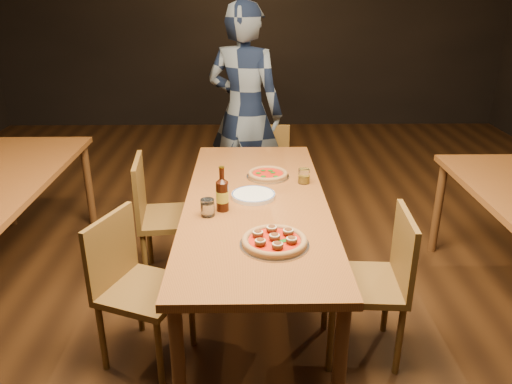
{
  "coord_description": "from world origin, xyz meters",
  "views": [
    {
      "loc": [
        -0.04,
        -2.6,
        1.88
      ],
      "look_at": [
        0.0,
        -0.05,
        0.82
      ],
      "focal_mm": 35.0,
      "sensor_mm": 36.0,
      "label": 1
    }
  ],
  "objects_px": {
    "chair_end": "(265,176)",
    "chair_main_sw": "(172,217)",
    "beer_bottle": "(222,195)",
    "table_main": "(256,211)",
    "chair_main_nw": "(145,290)",
    "chair_main_e": "(363,283)",
    "plate_stack": "(253,195)",
    "diner": "(245,113)",
    "pizza_margherita": "(268,174)",
    "pizza_meatball": "(274,241)",
    "amber_glass": "(304,176)",
    "water_glass": "(208,208)"
  },
  "relations": [
    {
      "from": "water_glass",
      "to": "table_main",
      "type": "bearing_deg",
      "value": 38.0
    },
    {
      "from": "table_main",
      "to": "diner",
      "type": "relative_size",
      "value": 1.12
    },
    {
      "from": "table_main",
      "to": "pizza_meatball",
      "type": "relative_size",
      "value": 6.09
    },
    {
      "from": "plate_stack",
      "to": "pizza_margherita",
      "type": "bearing_deg",
      "value": 73.84
    },
    {
      "from": "chair_end",
      "to": "chair_main_sw",
      "type": "bearing_deg",
      "value": -125.16
    },
    {
      "from": "pizza_meatball",
      "to": "chair_main_e",
      "type": "bearing_deg",
      "value": 18.36
    },
    {
      "from": "water_glass",
      "to": "diner",
      "type": "height_order",
      "value": "diner"
    },
    {
      "from": "plate_stack",
      "to": "water_glass",
      "type": "bearing_deg",
      "value": -135.48
    },
    {
      "from": "table_main",
      "to": "chair_main_sw",
      "type": "xyz_separation_m",
      "value": [
        -0.56,
        0.43,
        -0.23
      ]
    },
    {
      "from": "chair_main_sw",
      "to": "chair_main_e",
      "type": "bearing_deg",
      "value": -131.53
    },
    {
      "from": "chair_main_e",
      "to": "pizza_margherita",
      "type": "xyz_separation_m",
      "value": [
        -0.48,
        0.74,
        0.33
      ]
    },
    {
      "from": "chair_end",
      "to": "water_glass",
      "type": "relative_size",
      "value": 9.15
    },
    {
      "from": "table_main",
      "to": "chair_main_nw",
      "type": "relative_size",
      "value": 2.35
    },
    {
      "from": "chair_main_sw",
      "to": "plate_stack",
      "type": "height_order",
      "value": "chair_main_sw"
    },
    {
      "from": "plate_stack",
      "to": "beer_bottle",
      "type": "height_order",
      "value": "beer_bottle"
    },
    {
      "from": "chair_main_e",
      "to": "pizza_margherita",
      "type": "height_order",
      "value": "chair_main_e"
    },
    {
      "from": "plate_stack",
      "to": "amber_glass",
      "type": "height_order",
      "value": "amber_glass"
    },
    {
      "from": "pizza_meatball",
      "to": "chair_main_sw",
      "type": "bearing_deg",
      "value": 123.62
    },
    {
      "from": "chair_main_nw",
      "to": "chair_end",
      "type": "distance_m",
      "value": 1.8
    },
    {
      "from": "plate_stack",
      "to": "water_glass",
      "type": "height_order",
      "value": "water_glass"
    },
    {
      "from": "chair_main_nw",
      "to": "plate_stack",
      "type": "xyz_separation_m",
      "value": [
        0.57,
        0.44,
        0.34
      ]
    },
    {
      "from": "water_glass",
      "to": "chair_main_sw",
      "type": "bearing_deg",
      "value": 115.53
    },
    {
      "from": "beer_bottle",
      "to": "water_glass",
      "type": "height_order",
      "value": "beer_bottle"
    },
    {
      "from": "chair_main_nw",
      "to": "plate_stack",
      "type": "height_order",
      "value": "chair_main_nw"
    },
    {
      "from": "beer_bottle",
      "to": "amber_glass",
      "type": "distance_m",
      "value": 0.63
    },
    {
      "from": "chair_main_sw",
      "to": "diner",
      "type": "xyz_separation_m",
      "value": [
        0.49,
        1.07,
        0.45
      ]
    },
    {
      "from": "chair_main_nw",
      "to": "water_glass",
      "type": "xyz_separation_m",
      "value": [
        0.32,
        0.2,
        0.37
      ]
    },
    {
      "from": "table_main",
      "to": "chair_main_nw",
      "type": "distance_m",
      "value": 0.75
    },
    {
      "from": "beer_bottle",
      "to": "pizza_margherita",
      "type": "bearing_deg",
      "value": 62.4
    },
    {
      "from": "table_main",
      "to": "chair_main_e",
      "type": "bearing_deg",
      "value": -33.54
    },
    {
      "from": "chair_end",
      "to": "amber_glass",
      "type": "distance_m",
      "value": 1.09
    },
    {
      "from": "chair_main_sw",
      "to": "amber_glass",
      "type": "bearing_deg",
      "value": -106.88
    },
    {
      "from": "amber_glass",
      "to": "chair_end",
      "type": "bearing_deg",
      "value": 101.37
    },
    {
      "from": "table_main",
      "to": "chair_main_sw",
      "type": "relative_size",
      "value": 2.23
    },
    {
      "from": "chair_main_nw",
      "to": "table_main",
      "type": "bearing_deg",
      "value": -33.06
    },
    {
      "from": "pizza_margherita",
      "to": "plate_stack",
      "type": "relative_size",
      "value": 1.08
    },
    {
      "from": "table_main",
      "to": "diner",
      "type": "distance_m",
      "value": 1.51
    },
    {
      "from": "pizza_meatball",
      "to": "diner",
      "type": "relative_size",
      "value": 0.18
    },
    {
      "from": "water_glass",
      "to": "pizza_meatball",
      "type": "bearing_deg",
      "value": -44.39
    },
    {
      "from": "water_glass",
      "to": "diner",
      "type": "distance_m",
      "value": 1.71
    },
    {
      "from": "table_main",
      "to": "pizza_meatball",
      "type": "bearing_deg",
      "value": -81.55
    },
    {
      "from": "chair_main_nw",
      "to": "diner",
      "type": "distance_m",
      "value": 2.02
    },
    {
      "from": "chair_main_sw",
      "to": "chair_end",
      "type": "height_order",
      "value": "chair_main_sw"
    },
    {
      "from": "chair_main_sw",
      "to": "plate_stack",
      "type": "relative_size",
      "value": 3.56
    },
    {
      "from": "chair_end",
      "to": "beer_bottle",
      "type": "xyz_separation_m",
      "value": [
        -0.28,
        -1.4,
        0.42
      ]
    },
    {
      "from": "beer_bottle",
      "to": "table_main",
      "type": "bearing_deg",
      "value": 36.72
    },
    {
      "from": "chair_end",
      "to": "beer_bottle",
      "type": "height_order",
      "value": "beer_bottle"
    },
    {
      "from": "plate_stack",
      "to": "table_main",
      "type": "bearing_deg",
      "value": -70.47
    },
    {
      "from": "table_main",
      "to": "chair_main_sw",
      "type": "distance_m",
      "value": 0.74
    },
    {
      "from": "table_main",
      "to": "diner",
      "type": "height_order",
      "value": "diner"
    }
  ]
}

